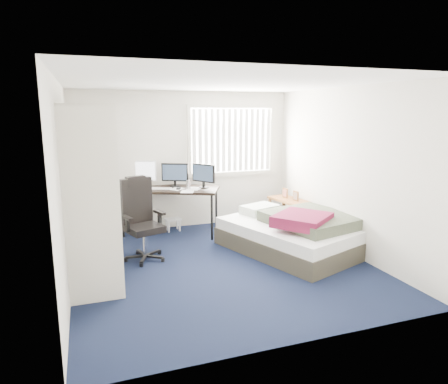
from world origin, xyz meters
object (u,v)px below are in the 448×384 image
office_chair (142,228)px  nightstand (289,203)px  desk (171,187)px  bed (295,232)px

office_chair → nightstand: 2.85m
desk → bed: 2.31m
office_chair → bed: bearing=-10.6°
nightstand → office_chair: bearing=-166.7°
bed → office_chair: bearing=169.4°
office_chair → nightstand: (2.77, 0.65, 0.03)m
office_chair → nightstand: office_chair is taller
nightstand → bed: 1.20m
nightstand → bed: bearing=-113.7°
desk → nightstand: desk is taller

